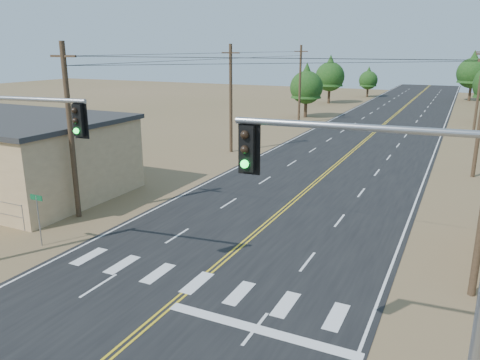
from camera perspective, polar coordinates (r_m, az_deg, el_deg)
The scene contains 11 objects.
road at distance 39.68m, azimuth 11.24°, elevation 1.47°, with size 15.00×200.00×0.02m, color black.
utility_pole_left_near at distance 28.11m, azimuth -19.95°, elevation 5.63°, with size 1.80×0.30×10.00m.
utility_pole_left_mid at distance 44.31m, azimuth -1.13°, elevation 9.96°, with size 1.80×0.30×10.00m.
utility_pole_left_far at distance 62.74m, azimuth 7.31°, elevation 11.55°, with size 1.80×0.30×10.00m.
utility_pole_right_far at distance 59.50m, azimuth 27.13°, elevation 9.76°, with size 1.80×0.30×10.00m.
signal_mast_right at distance 11.98m, azimuth 19.80°, elevation -5.75°, with size 6.37×0.88×8.04m.
street_sign at distance 25.28m, azimuth -23.41°, elevation -3.60°, with size 0.79×0.06×2.67m.
tree_left_near at distance 68.05m, azimuth 8.11°, elevation 11.51°, with size 4.63×4.63×7.72m.
tree_left_mid at distance 86.69m, azimuth 10.92°, elevation 12.61°, with size 5.13×5.13×8.55m.
tree_left_far at distance 99.67m, azimuth 15.39°, elevation 11.87°, with size 3.68×3.68×6.13m.
tree_right_far at distance 98.99m, azimuth 26.52°, elevation 11.92°, with size 5.60×5.60×9.33m.
Camera 1 is at (9.42, -7.32, 9.62)m, focal length 35.00 mm.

